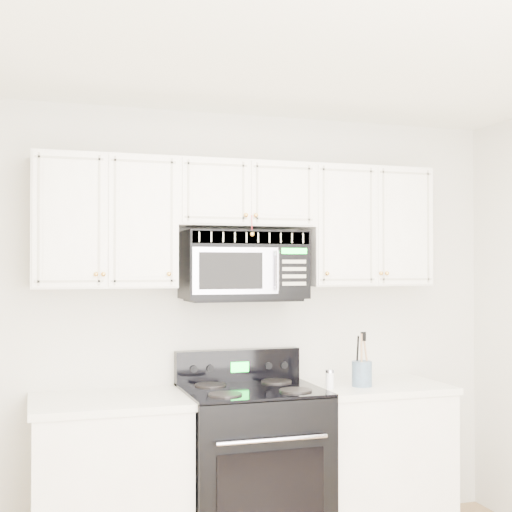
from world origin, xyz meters
name	(u,v)px	position (x,y,z in m)	size (l,w,h in m)	color
room	(357,354)	(0.00, 0.00, 1.30)	(3.51, 3.51, 2.61)	#937B52
base_cabinet_left	(109,488)	(-0.80, 1.44, 0.43)	(0.86, 0.65, 0.92)	white
base_cabinet_right	(373,464)	(0.80, 1.44, 0.43)	(0.86, 0.65, 0.92)	white
range	(252,466)	(0.01, 1.42, 0.48)	(0.79, 0.72, 1.13)	black
upper_cabinets	(242,218)	(0.00, 1.58, 1.93)	(2.44, 0.37, 0.75)	white
microwave	(243,265)	(0.00, 1.56, 1.65)	(0.73, 0.41, 0.40)	black
utensil_crock	(362,373)	(0.69, 1.36, 1.00)	(0.12, 0.12, 0.32)	slate
shaker_salt	(329,378)	(0.51, 1.44, 0.97)	(0.04, 0.04, 0.10)	white
shaker_pepper	(330,379)	(0.47, 1.34, 0.98)	(0.05, 0.05, 0.11)	white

